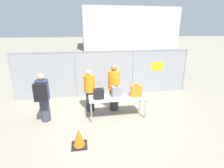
# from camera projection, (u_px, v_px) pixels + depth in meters

# --- Properties ---
(ground_plane) EXTENTS (120.00, 120.00, 0.00)m
(ground_plane) POSITION_uv_depth(u_px,v_px,m) (115.00, 119.00, 6.19)
(ground_plane) COLOR gray
(fence_section) EXTENTS (8.08, 0.07, 2.11)m
(fence_section) POSITION_uv_depth(u_px,v_px,m) (106.00, 72.00, 8.06)
(fence_section) COLOR gray
(fence_section) RESTS_ON ground_plane
(inspection_table) EXTENTS (2.01, 0.72, 0.76)m
(inspection_table) POSITION_uv_depth(u_px,v_px,m) (117.00, 98.00, 6.14)
(inspection_table) COLOR #B2B2AD
(inspection_table) RESTS_ON ground_plane
(suitcase_black) EXTENTS (0.35, 0.25, 0.38)m
(suitcase_black) POSITION_uv_depth(u_px,v_px,m) (99.00, 94.00, 5.93)
(suitcase_black) COLOR black
(suitcase_black) RESTS_ON inspection_table
(suitcase_grey) EXTENTS (0.36, 0.26, 0.40)m
(suitcase_grey) POSITION_uv_depth(u_px,v_px,m) (116.00, 91.00, 6.12)
(suitcase_grey) COLOR slate
(suitcase_grey) RESTS_ON inspection_table
(suitcase_orange) EXTENTS (0.41, 0.29, 0.42)m
(suitcase_orange) POSITION_uv_depth(u_px,v_px,m) (136.00, 91.00, 6.16)
(suitcase_orange) COLOR orange
(suitcase_orange) RESTS_ON inspection_table
(traveler_hooded) EXTENTS (0.42, 0.64, 1.68)m
(traveler_hooded) POSITION_uv_depth(u_px,v_px,m) (43.00, 96.00, 5.74)
(traveler_hooded) COLOR #383D4C
(traveler_hooded) RESTS_ON ground_plane
(security_worker_near) EXTENTS (0.44, 0.44, 1.79)m
(security_worker_near) POSITION_uv_depth(u_px,v_px,m) (114.00, 87.00, 6.62)
(security_worker_near) COLOR #2D2D33
(security_worker_near) RESTS_ON ground_plane
(security_worker_far) EXTENTS (0.40, 0.40, 1.62)m
(security_worker_far) POSITION_uv_depth(u_px,v_px,m) (90.00, 90.00, 6.59)
(security_worker_far) COLOR #2D2D33
(security_worker_far) RESTS_ON ground_plane
(utility_trailer) EXTENTS (3.29, 1.94, 0.66)m
(utility_trailer) POSITION_uv_depth(u_px,v_px,m) (126.00, 74.00, 10.65)
(utility_trailer) COLOR white
(utility_trailer) RESTS_ON ground_plane
(distant_hangar) EXTENTS (13.69, 10.70, 5.88)m
(distant_hangar) POSITION_uv_depth(u_px,v_px,m) (124.00, 29.00, 28.93)
(distant_hangar) COLOR #B2B7B2
(distant_hangar) RESTS_ON ground_plane
(traffic_cone) EXTENTS (0.42, 0.42, 0.53)m
(traffic_cone) POSITION_uv_depth(u_px,v_px,m) (79.00, 138.00, 4.69)
(traffic_cone) COLOR black
(traffic_cone) RESTS_ON ground_plane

